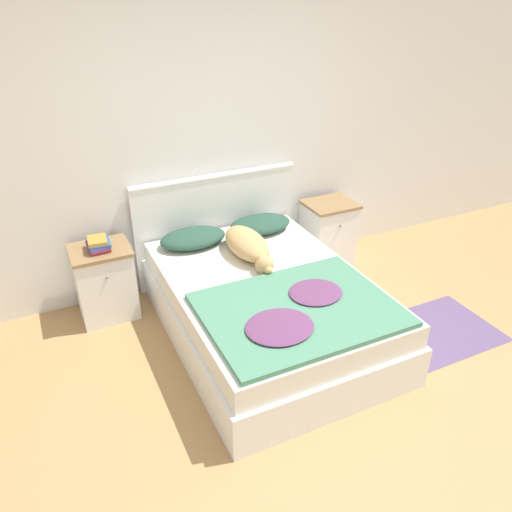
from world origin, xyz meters
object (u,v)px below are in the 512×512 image
Objects in this scene: nightstand_left at (105,282)px; dog at (248,245)px; bed at (267,308)px; nightstand_right at (328,232)px; pillow_left at (193,238)px; pillow_right at (260,224)px; book_stack at (98,244)px.

nightstand_left is 1.22m from dog.
nightstand_left is at bearing 142.86° from bed.
nightstand_right is 1.11× the size of pillow_left.
pillow_left is 0.64m from pillow_right.
nightstand_left is at bearing 78.29° from book_stack.
dog is at bearing 86.51° from bed.
pillow_right is (-0.77, -0.04, 0.26)m from nightstand_right.
nightstand_left reaches higher than bed.
book_stack is (-0.00, -0.02, 0.36)m from nightstand_left.
book_stack reaches higher than pillow_left.
pillow_right is at bearing -0.86° from book_stack.
nightstand_right is 0.77× the size of dog.
nightstand_left is (-1.09, 0.82, 0.06)m from bed.
book_stack is (-1.41, 0.02, 0.10)m from pillow_right.
nightstand_right is at bearing 0.47° from book_stack.
book_stack is at bearing 178.43° from pillow_left.
dog is at bearing -127.95° from pillow_right.
pillow_left is at bearing 112.15° from bed.
nightstand_right is at bearing 1.59° from pillow_left.
book_stack is (-2.17, -0.02, 0.36)m from nightstand_right.
nightstand_left is 2.94× the size of book_stack.
nightstand_right is 2.94× the size of book_stack.
book_stack is at bearing 143.55° from bed.
nightstand_left and nightstand_right have the same top height.
book_stack is at bearing -179.53° from nightstand_right.
nightstand_left is at bearing 178.41° from pillow_right.
dog reaches higher than bed.
nightstand_right is 0.81m from pillow_right.
bed is 0.54m from dog.
bed is 1.36m from nightstand_right.
bed is at bearing -37.14° from nightstand_left.
bed is 3.23× the size of nightstand_left.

